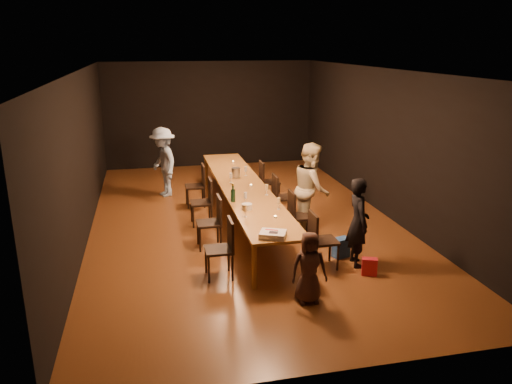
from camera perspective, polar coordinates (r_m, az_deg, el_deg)
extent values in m
plane|color=#462111|center=(10.21, -1.46, -3.32)|extent=(10.00, 10.00, 0.00)
cube|color=black|center=(14.67, -5.29, 8.82)|extent=(6.00, 0.04, 3.00)
cube|color=black|center=(5.17, 9.14, -6.21)|extent=(6.00, 0.04, 3.00)
cube|color=black|center=(9.70, -19.24, 3.90)|extent=(0.04, 10.00, 3.00)
cube|color=black|center=(10.76, 14.44, 5.49)|extent=(0.04, 10.00, 3.00)
cube|color=silver|center=(9.60, -1.59, 13.74)|extent=(6.00, 10.00, 0.04)
cube|color=brown|center=(9.98, -1.49, 0.59)|extent=(0.90, 6.00, 0.05)
cylinder|color=brown|center=(7.37, -0.20, -8.55)|extent=(0.08, 0.08, 0.70)
cylinder|color=brown|center=(7.57, 5.79, -7.95)|extent=(0.08, 0.08, 0.70)
cylinder|color=brown|center=(12.79, -5.72, 2.39)|extent=(0.08, 0.08, 0.70)
cylinder|color=brown|center=(12.90, -2.19, 2.59)|extent=(0.08, 0.08, 0.70)
imported|color=black|center=(8.17, 11.60, -3.40)|extent=(0.40, 0.56, 1.47)
imported|color=beige|center=(9.45, 6.34, 0.44)|extent=(0.83, 0.97, 1.73)
imported|color=#92B5E1|center=(11.87, -10.55, 3.38)|extent=(0.90, 1.19, 1.63)
imported|color=#3E2923|center=(7.01, 6.08, -8.56)|extent=(0.53, 0.37, 1.03)
cube|color=red|center=(8.07, 12.84, -8.33)|extent=(0.27, 0.21, 0.28)
cube|color=#224A96|center=(8.61, 9.69, -6.27)|extent=(0.31, 0.25, 0.34)
cube|color=white|center=(7.35, 1.94, -4.87)|extent=(0.47, 0.43, 0.09)
cube|color=black|center=(7.31, 2.01, -4.64)|extent=(0.16, 0.14, 0.00)
cube|color=red|center=(7.40, 1.80, -4.34)|extent=(0.19, 0.11, 0.00)
cylinder|color=white|center=(8.54, -1.06, -1.69)|extent=(0.18, 0.18, 0.10)
cylinder|color=#BABABF|center=(10.59, -2.31, 2.24)|extent=(0.25, 0.25, 0.21)
cylinder|color=#B2B7B2|center=(8.16, 2.22, -2.87)|extent=(0.05, 0.05, 0.03)
cylinder|color=#B2B7B2|center=(9.93, -0.56, 0.75)|extent=(0.05, 0.05, 0.03)
cylinder|color=#B2B7B2|center=(11.93, -2.65, 3.46)|extent=(0.05, 0.05, 0.03)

